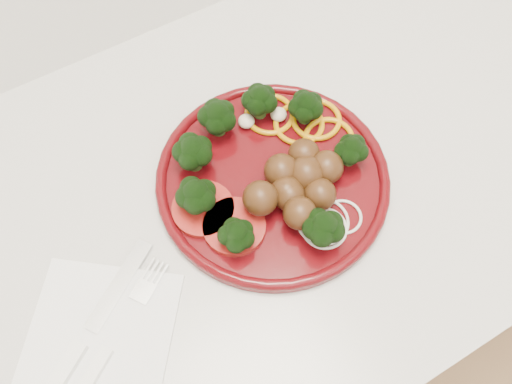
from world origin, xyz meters
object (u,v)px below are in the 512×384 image
plate (274,174)px  napkin (100,334)px  knife (78,349)px  fork (99,364)px

plate → napkin: bearing=-165.7°
plate → napkin: (-0.26, -0.07, -0.02)m
knife → fork: (0.01, -0.03, -0.00)m
napkin → knife: knife is taller
plate → fork: plate is taller
plate → napkin: plate is taller
napkin → fork: size_ratio=0.92×
plate → knife: bearing=-166.0°
napkin → knife: bearing=-169.0°
plate → knife: 0.30m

